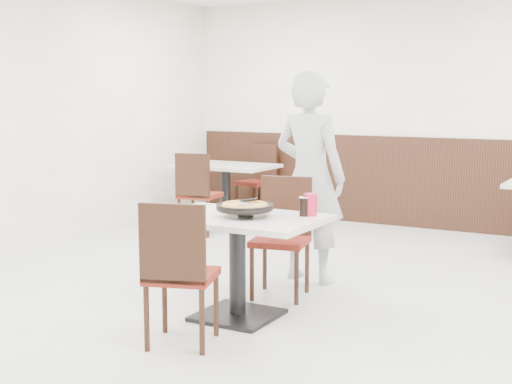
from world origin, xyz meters
The scene contains 20 objects.
floor centered at (0.00, 0.00, 0.00)m, with size 7.00×7.00×0.00m, color #ADADA8.
wall_back centered at (0.00, 3.50, 1.40)m, with size 6.00×0.04×2.80m, color beige.
wall_left centered at (-3.00, 0.00, 1.40)m, with size 0.04×7.00×2.80m, color beige.
wainscot_back centered at (0.00, 3.48, 0.55)m, with size 5.90×0.03×1.10m, color black.
main_table centered at (-0.01, -0.61, 0.38)m, with size 1.20×0.80×0.75m, color silver, non-canonical shape.
chair_near centered at (-0.04, -1.26, 0.47)m, with size 0.42×0.42×0.95m, color black, non-canonical shape.
chair_far centered at (0.01, 0.01, 0.47)m, with size 0.42×0.42×0.95m, color black, non-canonical shape.
trivet centered at (0.05, -0.60, 0.77)m, with size 0.11×0.11×0.04m, color black.
pizza_pan centered at (0.05, -0.62, 0.79)m, with size 0.32×0.32×0.01m, color black.
pizza centered at (0.05, -0.61, 0.81)m, with size 0.35×0.35×0.02m, color tan.
pizza_server centered at (0.06, -0.62, 0.84)m, with size 0.07×0.09×0.00m, color silver.
napkin centered at (-0.44, -0.77, 0.75)m, with size 0.15×0.15×0.00m, color silver.
side_plate centered at (-0.39, -0.76, 0.76)m, with size 0.18×0.18×0.01m, color white.
fork centered at (-0.41, -0.72, 0.77)m, with size 0.01×0.16×0.00m, color silver.
cola_glass centered at (0.41, -0.39, 0.81)m, with size 0.07×0.07×0.13m, color black.
red_cup centered at (0.45, -0.36, 0.83)m, with size 0.09×0.09×0.16m, color #B81439.
diner_person centered at (-0.01, 0.59, 0.90)m, with size 0.66×0.43×1.81m, color #B7B8BD.
bg_table_left centered at (-2.06, 2.54, 0.38)m, with size 1.20×0.80×0.75m, color silver, non-canonical shape.
bg_chair_left_near centered at (-1.99, 1.87, 0.47)m, with size 0.42×0.42×0.95m, color black, non-canonical shape.
bg_chair_left_far centered at (-2.01, 3.20, 0.47)m, with size 0.42×0.42×0.95m, color black, non-canonical shape.
Camera 1 is at (2.56, -4.92, 1.61)m, focal length 50.00 mm.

